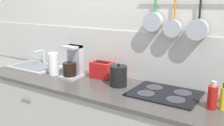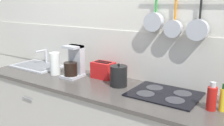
{
  "view_description": "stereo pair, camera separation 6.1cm",
  "coord_description": "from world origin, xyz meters",
  "views": [
    {
      "loc": [
        1.32,
        -1.84,
        1.67
      ],
      "look_at": [
        0.15,
        0.0,
        1.13
      ],
      "focal_mm": 40.0,
      "sensor_mm": 36.0,
      "label": 1
    },
    {
      "loc": [
        1.37,
        -1.81,
        1.67
      ],
      "look_at": [
        0.15,
        0.0,
        1.13
      ],
      "focal_mm": 40.0,
      "sensor_mm": 36.0,
      "label": 2
    }
  ],
  "objects": [
    {
      "name": "toaster",
      "position": [
        -0.1,
        0.2,
        0.98
      ],
      "size": [
        0.24,
        0.15,
        0.17
      ],
      "color": "red",
      "rests_on": "countertop"
    },
    {
      "name": "bottle_vinegar",
      "position": [
        1.02,
        -0.0,
        0.99
      ],
      "size": [
        0.07,
        0.07,
        0.21
      ],
      "color": "red",
      "rests_on": "countertop"
    },
    {
      "name": "countertop",
      "position": [
        0.0,
        0.0,
        0.88
      ],
      "size": [
        2.75,
        0.67,
        0.03
      ],
      "color": "#4C4742",
      "rests_on": "cabinet_base"
    },
    {
      "name": "wall_back",
      "position": [
        0.0,
        0.37,
        1.27
      ],
      "size": [
        7.2,
        0.16,
        2.6
      ],
      "color": "silver",
      "rests_on": "ground_plane"
    },
    {
      "name": "paper_towel_roll",
      "position": [
        -0.6,
        0.01,
        1.01
      ],
      "size": [
        0.11,
        0.11,
        0.24
      ],
      "color": "white",
      "rests_on": "countertop"
    },
    {
      "name": "sink_basin",
      "position": [
        -1.03,
        0.12,
        0.91
      ],
      "size": [
        0.6,
        0.39,
        0.19
      ],
      "color": "#B7BABF",
      "rests_on": "countertop"
    },
    {
      "name": "kettle",
      "position": [
        0.18,
        0.07,
        0.99
      ],
      "size": [
        0.16,
        0.16,
        0.22
      ],
      "color": "black",
      "rests_on": "countertop"
    },
    {
      "name": "cooktop",
      "position": [
        0.62,
        0.09,
        0.9
      ],
      "size": [
        0.58,
        0.45,
        0.01
      ],
      "color": "black",
      "rests_on": "countertop"
    },
    {
      "name": "coffee_maker",
      "position": [
        -0.38,
        0.07,
        1.03
      ],
      "size": [
        0.18,
        0.22,
        0.33
      ],
      "color": "#B7BABF",
      "rests_on": "countertop"
    },
    {
      "name": "bottle_olive_oil",
      "position": [
        1.09,
        0.03,
        0.98
      ],
      "size": [
        0.04,
        0.04,
        0.21
      ],
      "color": "yellow",
      "rests_on": "countertop"
    }
  ]
}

